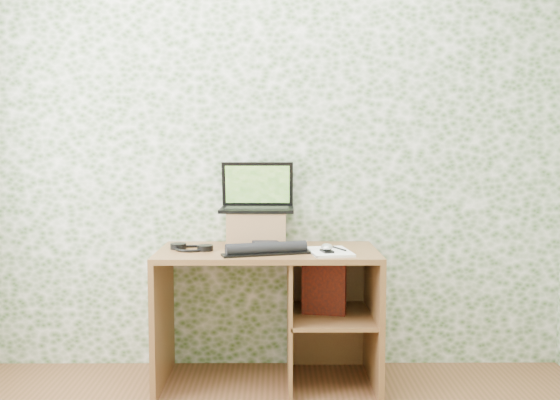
{
  "coord_description": "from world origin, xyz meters",
  "views": [
    {
      "loc": [
        0.05,
        -1.94,
        1.32
      ],
      "look_at": [
        0.07,
        1.39,
        1.03
      ],
      "focal_mm": 40.0,
      "sensor_mm": 36.0,
      "label": 1
    }
  ],
  "objects_px": {
    "riser": "(257,228)",
    "laptop": "(257,199)",
    "keyboard": "(267,248)",
    "desk": "(282,296)",
    "notepad": "(330,252)"
  },
  "relations": [
    {
      "from": "keyboard",
      "to": "notepad",
      "type": "distance_m",
      "value": 0.34
    },
    {
      "from": "desk",
      "to": "keyboard",
      "type": "relative_size",
      "value": 2.52
    },
    {
      "from": "laptop",
      "to": "notepad",
      "type": "xyz_separation_m",
      "value": [
        0.39,
        -0.3,
        -0.25
      ]
    },
    {
      "from": "desk",
      "to": "laptop",
      "type": "height_order",
      "value": "laptop"
    },
    {
      "from": "desk",
      "to": "riser",
      "type": "bearing_deg",
      "value": 140.87
    },
    {
      "from": "riser",
      "to": "notepad",
      "type": "xyz_separation_m",
      "value": [
        0.39,
        -0.25,
        -0.09
      ]
    },
    {
      "from": "desk",
      "to": "notepad",
      "type": "height_order",
      "value": "notepad"
    },
    {
      "from": "riser",
      "to": "laptop",
      "type": "xyz_separation_m",
      "value": [
        0.0,
        0.04,
        0.16
      ]
    },
    {
      "from": "riser",
      "to": "laptop",
      "type": "height_order",
      "value": "laptop"
    },
    {
      "from": "notepad",
      "to": "riser",
      "type": "bearing_deg",
      "value": 138.88
    },
    {
      "from": "riser",
      "to": "laptop",
      "type": "relative_size",
      "value": 0.78
    },
    {
      "from": "notepad",
      "to": "laptop",
      "type": "bearing_deg",
      "value": 134.53
    },
    {
      "from": "riser",
      "to": "keyboard",
      "type": "distance_m",
      "value": 0.26
    },
    {
      "from": "laptop",
      "to": "notepad",
      "type": "distance_m",
      "value": 0.56
    },
    {
      "from": "laptop",
      "to": "keyboard",
      "type": "bearing_deg",
      "value": -77.47
    }
  ]
}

